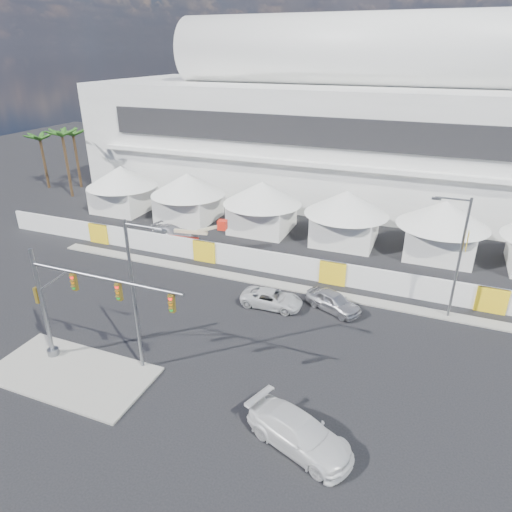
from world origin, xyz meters
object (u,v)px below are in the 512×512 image
at_px(streetlight_curb, 458,251).
at_px(boom_lift, 186,241).
at_px(streetlight_median, 137,288).
at_px(sedan_silver, 333,301).
at_px(pickup_near, 299,433).
at_px(lot_car_c, 172,233).
at_px(pickup_curb, 272,299).
at_px(traffic_mast, 70,305).

relative_size(streetlight_curb, boom_lift, 1.41).
height_order(streetlight_median, streetlight_curb, streetlight_median).
bearing_deg(boom_lift, sedan_silver, -29.60).
distance_m(pickup_near, streetlight_median, 11.81).
bearing_deg(streetlight_median, sedan_silver, 50.62).
bearing_deg(streetlight_curb, lot_car_c, 168.43).
relative_size(sedan_silver, pickup_curb, 0.93).
bearing_deg(pickup_curb, streetlight_median, 153.28).
height_order(traffic_mast, streetlight_curb, streetlight_curb).
relative_size(traffic_mast, boom_lift, 1.60).
bearing_deg(streetlight_median, pickup_curb, 64.82).
bearing_deg(pickup_near, sedan_silver, 26.87).
distance_m(traffic_mast, streetlight_curb, 25.60).
height_order(pickup_curb, lot_car_c, lot_car_c).
height_order(pickup_near, traffic_mast, traffic_mast).
distance_m(pickup_near, streetlight_curb, 17.46).
xyz_separation_m(traffic_mast, streetlight_curb, (21.08, 14.49, 1.02)).
xyz_separation_m(lot_car_c, traffic_mast, (5.43, -19.92, 3.59)).
height_order(traffic_mast, streetlight_median, streetlight_median).
distance_m(pickup_near, lot_car_c, 29.01).
xyz_separation_m(lot_car_c, streetlight_median, (9.47, -18.73, 4.95)).
bearing_deg(boom_lift, pickup_near, -57.10).
xyz_separation_m(pickup_curb, lot_car_c, (-14.13, 8.82, 0.05)).
bearing_deg(streetlight_curb, sedan_silver, -164.65).
distance_m(traffic_mast, streetlight_median, 4.42).
xyz_separation_m(streetlight_curb, boom_lift, (-23.96, 3.84, -4.44)).
distance_m(streetlight_median, streetlight_curb, 21.63).
relative_size(lot_car_c, streetlight_curb, 0.53).
bearing_deg(traffic_mast, streetlight_median, 16.38).
bearing_deg(lot_car_c, streetlight_curb, -88.24).
bearing_deg(sedan_silver, pickup_curb, 129.49).
height_order(pickup_curb, streetlight_median, streetlight_median).
distance_m(pickup_near, traffic_mast, 15.02).
bearing_deg(pickup_curb, pickup_near, -155.77).
height_order(sedan_silver, pickup_curb, sedan_silver).
xyz_separation_m(pickup_near, streetlight_curb, (6.51, 15.57, 4.48)).
height_order(sedan_silver, traffic_mast, traffic_mast).
bearing_deg(pickup_near, boom_lift, 62.83).
bearing_deg(streetlight_median, streetlight_curb, 37.96).
xyz_separation_m(pickup_curb, streetlight_curb, (12.39, 3.39, 4.66)).
distance_m(sedan_silver, pickup_curb, 4.64).
bearing_deg(streetlight_curb, pickup_curb, -164.70).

